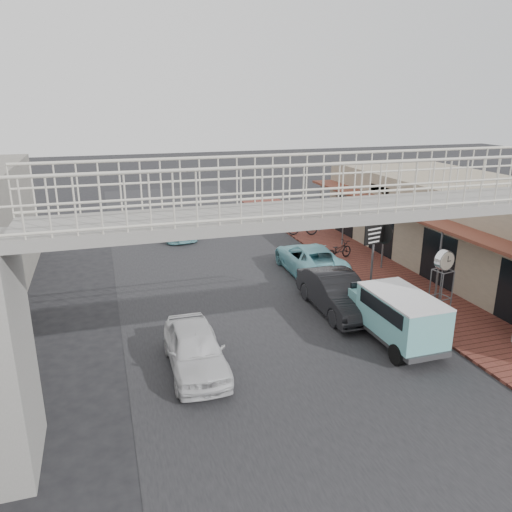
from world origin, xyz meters
TOP-DOWN VIEW (x-y plane):
  - ground at (0.00, 0.00)m, footprint 120.00×120.00m
  - road_strip at (0.00, 0.00)m, footprint 10.00×60.00m
  - sidewalk at (6.50, 3.00)m, footprint 3.00×40.00m
  - shophouse_row at (10.97, 4.00)m, footprint 7.20×18.00m
  - footbridge at (0.00, -4.00)m, footprint 16.40×2.40m
  - white_hatchback at (-3.02, -1.29)m, footprint 1.65×3.96m
  - dark_sedan at (2.78, 1.31)m, footprint 1.60×4.43m
  - angkot_curb at (3.55, 5.60)m, footprint 2.44×4.93m
  - angkot_far at (-1.44, 13.66)m, footprint 2.25×4.38m
  - angkot_van at (3.47, -1.61)m, footprint 1.71×3.64m
  - motorcycle_near at (5.57, 6.79)m, footprint 1.80×1.13m
  - motorcycle_far at (5.61, 11.47)m, footprint 1.78×0.98m
  - street_clock at (5.30, -1.26)m, footprint 0.71×0.62m
  - arrow_sign at (5.86, 3.16)m, footprint 1.66×1.10m

SIDE VIEW (x-z plane):
  - ground at x=0.00m, z-range 0.00..0.00m
  - road_strip at x=0.00m, z-range 0.00..0.01m
  - sidewalk at x=6.50m, z-range 0.00..0.10m
  - motorcycle_near at x=5.57m, z-range 0.10..0.99m
  - angkot_far at x=-1.44m, z-range 0.00..1.21m
  - motorcycle_far at x=5.61m, z-range 0.10..1.13m
  - white_hatchback at x=-3.02m, z-range 0.00..1.34m
  - angkot_curb at x=3.55m, z-range 0.00..1.35m
  - dark_sedan at x=2.78m, z-range 0.00..1.45m
  - angkot_van at x=3.47m, z-range 0.24..2.01m
  - shophouse_row at x=10.97m, z-range 0.01..4.01m
  - arrow_sign at x=5.86m, z-range 0.95..3.71m
  - street_clock at x=5.30m, z-range 1.02..3.82m
  - footbridge at x=0.00m, z-range 0.01..6.35m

